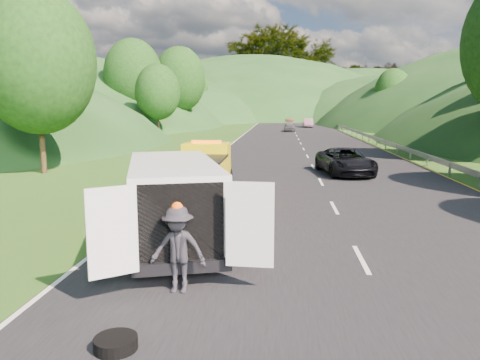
# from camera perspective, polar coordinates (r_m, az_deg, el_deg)

# --- Properties ---
(ground) EXTENTS (320.00, 320.00, 0.00)m
(ground) POSITION_cam_1_polar(r_m,az_deg,el_deg) (14.07, 0.95, -6.77)
(ground) COLOR #38661E
(ground) RESTS_ON ground
(road_surface) EXTENTS (14.00, 200.00, 0.02)m
(road_surface) POSITION_cam_1_polar(r_m,az_deg,el_deg) (53.68, 7.15, 4.94)
(road_surface) COLOR black
(road_surface) RESTS_ON ground
(guardrail) EXTENTS (0.06, 140.00, 1.52)m
(guardrail) POSITION_cam_1_polar(r_m,az_deg,el_deg) (66.77, 13.05, 5.58)
(guardrail) COLOR gray
(guardrail) RESTS_ON ground
(tree_line_left) EXTENTS (14.00, 140.00, 14.00)m
(tree_line_left) POSITION_cam_1_polar(r_m,az_deg,el_deg) (76.25, -10.29, 6.08)
(tree_line_left) COLOR #28591A
(tree_line_left) RESTS_ON ground
(tree_line_right) EXTENTS (14.00, 140.00, 14.00)m
(tree_line_right) POSITION_cam_1_polar(r_m,az_deg,el_deg) (76.84, 21.72, 5.60)
(tree_line_right) COLOR #28591A
(tree_line_right) RESTS_ON ground
(hills_backdrop) EXTENTS (201.00, 288.60, 44.00)m
(hills_backdrop) POSITION_cam_1_polar(r_m,az_deg,el_deg) (148.35, 7.14, 7.56)
(hills_backdrop) COLOR #2D5B23
(hills_backdrop) RESTS_ON ground
(tow_truck) EXTENTS (2.10, 5.44, 2.33)m
(tow_truck) POSITION_cam_1_polar(r_m,az_deg,el_deg) (19.70, -4.51, 1.18)
(tow_truck) COLOR black
(tow_truck) RESTS_ON ground
(white_van) EXTENTS (4.67, 7.26, 2.39)m
(white_van) POSITION_cam_1_polar(r_m,az_deg,el_deg) (12.71, -8.17, -2.31)
(white_van) COLOR black
(white_van) RESTS_ON ground
(woman) EXTENTS (0.59, 0.72, 1.75)m
(woman) POSITION_cam_1_polar(r_m,az_deg,el_deg) (14.56, -12.61, -6.44)
(woman) COLOR silver
(woman) RESTS_ON ground
(child) EXTENTS (0.53, 0.44, 0.98)m
(child) POSITION_cam_1_polar(r_m,az_deg,el_deg) (13.03, -9.71, -8.20)
(child) COLOR #C9BC6B
(child) RESTS_ON ground
(worker) EXTENTS (1.21, 0.75, 1.81)m
(worker) POSITION_cam_1_polar(r_m,az_deg,el_deg) (10.08, -7.45, -13.43)
(worker) COLOR #222227
(worker) RESTS_ON ground
(suitcase) EXTENTS (0.41, 0.29, 0.60)m
(suitcase) POSITION_cam_1_polar(r_m,az_deg,el_deg) (15.45, -15.83, -4.53)
(suitcase) COLOR #514B3C
(suitcase) RESTS_ON ground
(spare_tire) EXTENTS (0.70, 0.70, 0.20)m
(spare_tire) POSITION_cam_1_polar(r_m,az_deg,el_deg) (8.14, -14.88, -19.43)
(spare_tire) COLOR black
(spare_tire) RESTS_ON ground
(passing_suv) EXTENTS (3.18, 5.56, 1.46)m
(passing_suv) POSITION_cam_1_polar(r_m,az_deg,el_deg) (26.89, 12.65, 0.66)
(passing_suv) COLOR black
(passing_suv) RESTS_ON ground
(dist_car_a) EXTENTS (1.54, 3.83, 1.31)m
(dist_car_a) POSITION_cam_1_polar(r_m,az_deg,el_deg) (69.47, 6.05, 5.89)
(dist_car_a) COLOR #424145
(dist_car_a) RESTS_ON ground
(dist_car_b) EXTENTS (1.64, 4.71, 1.55)m
(dist_car_b) POSITION_cam_1_polar(r_m,az_deg,el_deg) (83.25, 8.27, 6.37)
(dist_car_b) COLOR #7B525F
(dist_car_b) RESTS_ON ground
(dist_car_c) EXTENTS (2.05, 5.05, 1.46)m
(dist_car_c) POSITION_cam_1_polar(r_m,az_deg,el_deg) (105.46, 6.04, 6.97)
(dist_car_c) COLOR #9D644E
(dist_car_c) RESTS_ON ground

